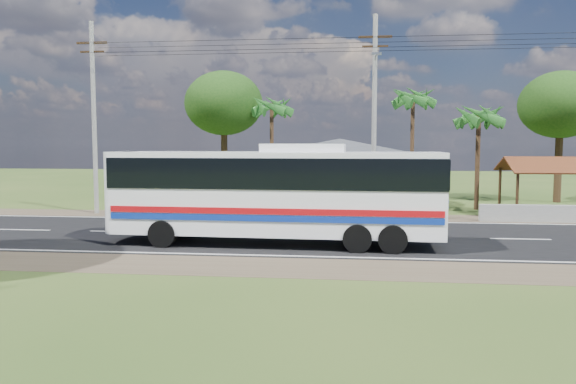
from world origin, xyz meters
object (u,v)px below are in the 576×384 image
object	(u,v)px
coach_bus	(277,187)
person	(443,202)
motorcycle	(364,212)
waiting_shed	(551,167)

from	to	relation	value
coach_bus	person	size ratio (longest dim) A/B	7.03
coach_bus	person	world-z (taller)	coach_bus
coach_bus	motorcycle	distance (m)	8.61
motorcycle	person	size ratio (longest dim) A/B	0.90
coach_bus	motorcycle	bearing A→B (deg)	65.88
waiting_shed	motorcycle	world-z (taller)	waiting_shed
waiting_shed	coach_bus	world-z (taller)	coach_bus
waiting_shed	coach_bus	size ratio (longest dim) A/B	0.39
waiting_shed	person	size ratio (longest dim) A/B	2.77
coach_bus	motorcycle	xyz separation A→B (m)	(3.65, 7.57, -1.89)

